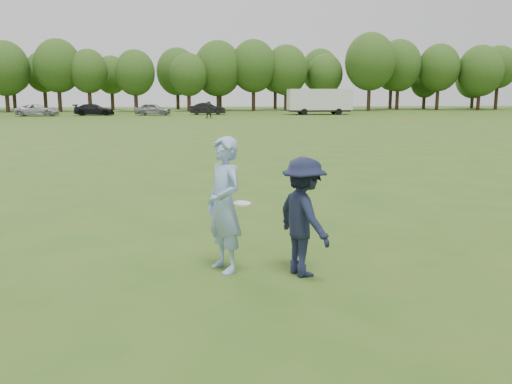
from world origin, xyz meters
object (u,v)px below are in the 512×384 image
thrower (224,205)px  defender (304,217)px  player_far_d (209,110)px  car_d (94,110)px  car_c (38,110)px  cargo_trailer (320,100)px  car_f (208,109)px  field_cone (411,120)px  car_e (153,109)px

thrower → defender: thrower is taller
player_far_d → thrower: bearing=-87.4°
thrower → car_d: size_ratio=0.44×
defender → car_d: 62.21m
car_c → car_d: size_ratio=1.04×
car_c → cargo_trailer: cargo_trailer is taller
thrower → cargo_trailer: bearing=138.5°
car_d → thrower: bearing=-166.5°
car_c → car_f: size_ratio=1.10×
defender → cargo_trailer: cargo_trailer is taller
field_cone → player_far_d: bearing=157.3°
defender → field_cone: 47.90m
field_cone → car_c: bearing=158.1°
car_c → field_cone: bearing=-111.6°
player_far_d → cargo_trailer: (14.26, 8.32, 0.85)m
player_far_d → cargo_trailer: size_ratio=0.20×
car_d → field_cone: size_ratio=15.99×
car_c → car_f: 20.27m
thrower → cargo_trailer: cargo_trailer is taller
defender → field_cone: size_ratio=6.11×
car_d → car_e: (7.11, -0.55, 0.04)m
defender → car_c: bearing=-2.7°
defender → cargo_trailer: bearing=-34.6°
thrower → car_f: 61.17m
thrower → defender: (1.19, -0.34, -0.15)m
car_f → field_cone: 26.43m
player_far_d → car_f: player_far_d is taller
thrower → car_e: bearing=158.1°
thrower → cargo_trailer: (15.62, 59.78, 0.71)m
car_c → car_e: 13.47m
player_far_d → cargo_trailer: 16.53m
player_far_d → car_f: size_ratio=0.41×
car_c → field_cone: size_ratio=16.66×
defender → car_c: size_ratio=0.37×
field_cone → car_f: bearing=137.4°
defender → car_f: bearing=-21.5°
thrower → defender: 1.25m
cargo_trailer → car_f: bearing=174.4°
thrower → field_cone: size_ratio=7.07×
car_d → cargo_trailer: cargo_trailer is taller
defender → field_cone: bearing=-45.5°
car_d → car_f: bearing=-84.9°
car_f → defender: bearing=-179.7°
player_far_d → cargo_trailer: cargo_trailer is taller
car_e → defender: bearing=-167.6°
thrower → car_d: 61.63m
defender → player_far_d: player_far_d is taller
car_c → car_f: (20.18, 1.92, 0.05)m
car_c → player_far_d: bearing=-110.8°
cargo_trailer → thrower: bearing=-104.6°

